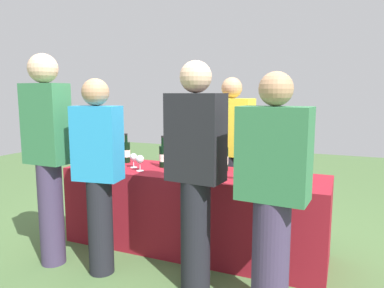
% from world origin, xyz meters
% --- Properties ---
extents(ground_plane, '(12.00, 12.00, 0.00)m').
position_xyz_m(ground_plane, '(0.00, 0.00, 0.00)').
color(ground_plane, '#476638').
extents(tasting_table, '(2.37, 0.67, 0.73)m').
position_xyz_m(tasting_table, '(0.00, 0.00, 0.36)').
color(tasting_table, maroon).
rests_on(tasting_table, ground_plane).
extents(wine_bottle_0, '(0.08, 0.08, 0.30)m').
position_xyz_m(wine_bottle_0, '(-0.78, 0.13, 0.84)').
color(wine_bottle_0, black).
rests_on(wine_bottle_0, tasting_table).
extents(wine_bottle_1, '(0.07, 0.07, 0.30)m').
position_xyz_m(wine_bottle_1, '(-0.33, 0.06, 0.83)').
color(wine_bottle_1, black).
rests_on(wine_bottle_1, tasting_table).
extents(wine_bottle_2, '(0.08, 0.08, 0.32)m').
position_xyz_m(wine_bottle_2, '(-0.10, 0.06, 0.84)').
color(wine_bottle_2, black).
rests_on(wine_bottle_2, tasting_table).
extents(wine_bottle_3, '(0.08, 0.08, 0.31)m').
position_xyz_m(wine_bottle_3, '(0.08, 0.17, 0.84)').
color(wine_bottle_3, black).
rests_on(wine_bottle_3, tasting_table).
extents(wine_bottle_4, '(0.08, 0.08, 0.31)m').
position_xyz_m(wine_bottle_4, '(0.26, 0.14, 0.84)').
color(wine_bottle_4, black).
rests_on(wine_bottle_4, tasting_table).
extents(wine_bottle_5, '(0.07, 0.07, 0.32)m').
position_xyz_m(wine_bottle_5, '(0.59, 0.08, 0.84)').
color(wine_bottle_5, black).
rests_on(wine_bottle_5, tasting_table).
extents(wine_bottle_6, '(0.06, 0.06, 0.32)m').
position_xyz_m(wine_bottle_6, '(0.75, 0.11, 0.84)').
color(wine_bottle_6, black).
rests_on(wine_bottle_6, tasting_table).
extents(wine_glass_0, '(0.07, 0.07, 0.14)m').
position_xyz_m(wine_glass_0, '(-0.85, -0.09, 0.83)').
color(wine_glass_0, silver).
rests_on(wine_glass_0, tasting_table).
extents(wine_glass_1, '(0.07, 0.07, 0.14)m').
position_xyz_m(wine_glass_1, '(-0.58, -0.06, 0.82)').
color(wine_glass_1, silver).
rests_on(wine_glass_1, tasting_table).
extents(wine_glass_2, '(0.08, 0.08, 0.15)m').
position_xyz_m(wine_glass_2, '(-0.44, -0.17, 0.83)').
color(wine_glass_2, silver).
rests_on(wine_glass_2, tasting_table).
extents(wine_glass_3, '(0.06, 0.06, 0.14)m').
position_xyz_m(wine_glass_3, '(0.46, -0.15, 0.83)').
color(wine_glass_3, silver).
rests_on(wine_glass_3, tasting_table).
extents(ice_bucket, '(0.19, 0.19, 0.17)m').
position_xyz_m(ice_bucket, '(0.90, 0.03, 0.81)').
color(ice_bucket, silver).
rests_on(ice_bucket, tasting_table).
extents(server_pouring, '(0.46, 0.28, 1.59)m').
position_xyz_m(server_pouring, '(0.17, 0.64, 0.85)').
color(server_pouring, black).
rests_on(server_pouring, ground_plane).
extents(guest_0, '(0.37, 0.23, 1.74)m').
position_xyz_m(guest_0, '(-0.96, -0.73, 0.97)').
color(guest_0, '#3F3351').
rests_on(guest_0, ground_plane).
extents(guest_1, '(0.38, 0.25, 1.54)m').
position_xyz_m(guest_1, '(-0.49, -0.70, 0.84)').
color(guest_1, black).
rests_on(guest_1, ground_plane).
extents(guest_2, '(0.41, 0.26, 1.65)m').
position_xyz_m(guest_2, '(0.30, -0.63, 0.90)').
color(guest_2, black).
rests_on(guest_2, ground_plane).
extents(guest_3, '(0.45, 0.27, 1.56)m').
position_xyz_m(guest_3, '(0.86, -0.73, 0.83)').
color(guest_3, '#3F3351').
rests_on(guest_3, ground_plane).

